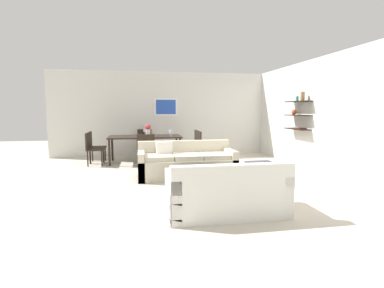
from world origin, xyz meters
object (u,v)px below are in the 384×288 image
dining_chair_left_far (94,145)px  wine_glass_right_far (170,131)px  wine_glass_right_near (171,131)px  dining_chair_right_far (193,143)px  coffee_table (207,181)px  dining_chair_head (145,141)px  decorative_bowl (204,170)px  wine_glass_head (145,131)px  loveseat_white (226,193)px  dining_chair_right_near (195,144)px  dining_chair_left_near (92,147)px  dining_table (145,138)px  centerpiece_vase (148,130)px  dining_chair_foot (146,149)px  sofa_beige (186,164)px

dining_chair_left_far → wine_glass_right_far: bearing=-2.6°
wine_glass_right_far → wine_glass_right_near: (-0.00, -0.24, 0.02)m
dining_chair_right_far → wine_glass_right_far: size_ratio=5.52×
coffee_table → wine_glass_right_near: 3.17m
dining_chair_head → wine_glass_right_far: (0.73, -0.76, 0.36)m
coffee_table → decorative_bowl: (-0.09, -0.07, 0.22)m
wine_glass_head → loveseat_white: bearing=-77.4°
dining_chair_right_near → dining_chair_left_near: 2.83m
decorative_bowl → loveseat_white: bearing=-85.5°
dining_table → wine_glass_head: (0.00, 0.42, 0.19)m
dining_table → centerpiece_vase: 0.27m
dining_chair_right_near → dining_chair_foot: same height
coffee_table → dining_chair_left_near: 3.89m
dining_chair_head → dining_chair_left_far: (-1.42, -0.67, 0.00)m
dining_table → dining_chair_foot: (0.00, -0.88, -0.18)m
dining_chair_right_near → dining_chair_left_far: size_ratio=1.00×
decorative_bowl → centerpiece_vase: size_ratio=1.17×
dining_chair_right_near → dining_table: bearing=171.4°
dining_chair_head → decorative_bowl: bearing=-76.6°
coffee_table → wine_glass_right_near: wine_glass_right_near is taller
wine_glass_right_far → dining_chair_right_far: bearing=8.0°
dining_chair_left_far → wine_glass_head: (1.42, 0.20, 0.37)m
dining_chair_head → dining_table: bearing=-90.0°
coffee_table → dining_table: bearing=108.5°
wine_glass_right_far → centerpiece_vase: bearing=-165.0°
coffee_table → wine_glass_head: 3.83m
dining_chair_right_near → centerpiece_vase: 1.41m
decorative_bowl → dining_chair_foot: dining_chair_foot is taller
dining_chair_left_near → wine_glass_right_far: wine_glass_right_far is taller
dining_chair_foot → wine_glass_right_far: (0.73, 1.00, 0.36)m
dining_chair_right_far → coffee_table: bearing=-95.8°
coffee_table → wine_glass_right_near: (-0.34, 3.08, 0.69)m
loveseat_white → centerpiece_vase: 4.49m
decorative_bowl → dining_chair_left_far: bearing=124.7°
loveseat_white → dining_chair_left_near: 4.87m
sofa_beige → dining_chair_head: dining_chair_head is taller
decorative_bowl → dining_chair_foot: (-0.99, 2.38, 0.09)m
dining_chair_left_near → wine_glass_right_near: (2.15, 0.10, 0.38)m
dining_chair_right_near → centerpiece_vase: (-1.33, 0.16, 0.43)m
dining_chair_left_far → wine_glass_head: bearing=8.1°
dining_table → wine_glass_right_far: bearing=9.2°
loveseat_white → wine_glass_right_near: 4.33m
dining_chair_left_near → centerpiece_vase: centerpiece_vase is taller
dining_table → dining_chair_head: 0.90m
dining_chair_left_far → centerpiece_vase: size_ratio=2.64×
wine_glass_right_near → wine_glass_right_far: bearing=90.0°
sofa_beige → centerpiece_vase: bearing=111.8°
dining_chair_right_far → dining_chair_left_far: size_ratio=1.00×
dining_chair_left_far → wine_glass_right_far: (2.15, -0.10, 0.36)m
dining_chair_right_near → dining_chair_left_far: 2.86m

